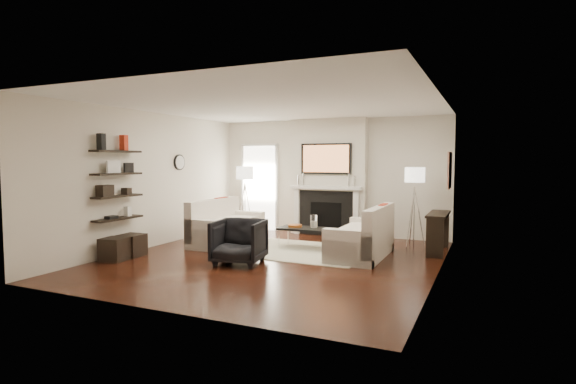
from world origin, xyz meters
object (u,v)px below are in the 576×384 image
at_px(lamp_left_shade, 245,173).
at_px(lamp_right_shade, 415,175).
at_px(loveseat_right_base, 361,245).
at_px(coffee_table, 307,229).
at_px(ottoman_near, 132,245).
at_px(armchair, 239,239).
at_px(loveseat_left_base, 227,234).

distance_m(lamp_left_shade, lamp_right_shade, 3.90).
xyz_separation_m(loveseat_right_base, coffee_table, (-1.15, 0.23, 0.19)).
bearing_deg(lamp_left_shade, ottoman_near, -101.46).
relative_size(armchair, lamp_right_shade, 2.05).
bearing_deg(loveseat_left_base, lamp_right_shade, 20.99).
bearing_deg(coffee_table, loveseat_right_base, -11.53).
height_order(loveseat_right_base, armchair, armchair).
distance_m(loveseat_right_base, coffee_table, 1.19).
relative_size(loveseat_left_base, lamp_right_shade, 4.50).
bearing_deg(lamp_right_shade, armchair, -130.64).
xyz_separation_m(loveseat_left_base, coffee_table, (1.72, 0.16, 0.19)).
bearing_deg(loveseat_right_base, armchair, -141.04).
relative_size(loveseat_left_base, ottoman_near, 4.50).
height_order(armchair, lamp_left_shade, lamp_left_shade).
relative_size(loveseat_left_base, lamp_left_shade, 4.50).
bearing_deg(armchair, lamp_left_shade, 107.46).
bearing_deg(coffee_table, armchair, -109.47).
distance_m(loveseat_right_base, armchair, 2.23).
bearing_deg(armchair, lamp_right_shade, 38.99).
distance_m(loveseat_left_base, lamp_left_shade, 1.82).
xyz_separation_m(loveseat_right_base, armchair, (-1.73, -1.39, 0.20)).
distance_m(coffee_table, ottoman_near, 3.28).
distance_m(loveseat_left_base, armchair, 1.87).
height_order(loveseat_left_base, coffee_table, same).
xyz_separation_m(loveseat_left_base, ottoman_near, (-0.93, -1.76, -0.01)).
xyz_separation_m(lamp_left_shade, lamp_right_shade, (3.90, 0.08, 0.00)).
xyz_separation_m(coffee_table, armchair, (-0.58, -1.63, 0.01)).
xyz_separation_m(coffee_table, lamp_right_shade, (1.87, 1.21, 1.05)).
xyz_separation_m(lamp_left_shade, ottoman_near, (-0.62, -3.06, -1.25)).
distance_m(loveseat_right_base, lamp_right_shade, 2.04).
height_order(loveseat_right_base, coffee_table, same).
relative_size(loveseat_right_base, lamp_right_shade, 4.50).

